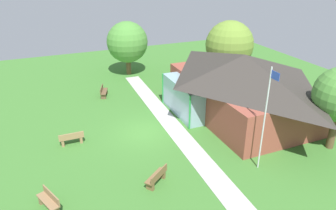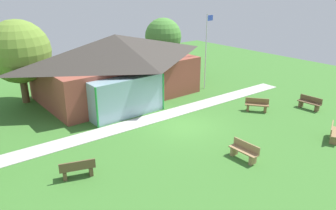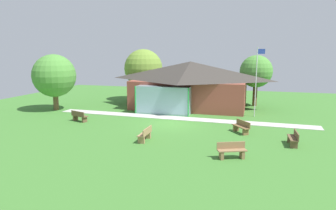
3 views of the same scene
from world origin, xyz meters
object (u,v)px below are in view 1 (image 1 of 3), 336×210
object	(u,v)px
flagpole	(265,116)
tree_west_hedge	(127,42)
pavilion	(240,84)
bench_front_right	(49,201)
tree_behind_pavilion_left	(229,45)
bench_mid_left	(104,92)
bench_front_center	(72,139)
bench_mid_right	(157,177)

from	to	relation	value
flagpole	tree_west_hedge	world-z (taller)	flagpole
flagpole	tree_west_hedge	bearing A→B (deg)	-173.30
flagpole	pavilion	bearing A→B (deg)	155.76
flagpole	bench_front_right	size ratio (longest dim) A/B	3.74
tree_behind_pavilion_left	flagpole	bearing A→B (deg)	-24.76
pavilion	bench_mid_left	world-z (taller)	pavilion
pavilion	flagpole	bearing A→B (deg)	-24.24
bench_front_center	bench_mid_right	bearing A→B (deg)	-58.15
bench_mid_right	tree_behind_pavilion_left	distance (m)	16.21
bench_front_right	tree_behind_pavilion_left	world-z (taller)	tree_behind_pavilion_left
pavilion	bench_front_center	world-z (taller)	pavilion
bench_mid_left	bench_mid_right	bearing A→B (deg)	19.50
bench_mid_right	tree_west_hedge	xyz separation A→B (m)	(-17.16, 3.54, 2.82)
tree_west_hedge	flagpole	bearing A→B (deg)	6.70
pavilion	bench_front_center	bearing A→B (deg)	-91.02
bench_front_center	bench_front_right	size ratio (longest dim) A/B	0.97
flagpole	bench_mid_right	size ratio (longest dim) A/B	3.98
bench_mid_left	bench_front_right	bearing A→B (deg)	-3.59
bench_mid_left	bench_front_center	world-z (taller)	same
flagpole	tree_west_hedge	size ratio (longest dim) A/B	1.11
tree_west_hedge	tree_behind_pavilion_left	bearing A→B (deg)	52.46
bench_front_right	bench_mid_left	bearing A→B (deg)	-45.60
bench_front_center	bench_front_right	world-z (taller)	same
flagpole	bench_mid_right	distance (m)	6.37
bench_mid_left	bench_front_center	size ratio (longest dim) A/B	1.04
flagpole	bench_mid_left	xyz separation A→B (m)	(-13.30, -5.69, -2.79)
bench_front_center	bench_mid_right	distance (m)	6.63
bench_front_right	bench_mid_right	xyz separation A→B (m)	(0.27, 5.18, 0.00)
flagpole	tree_behind_pavilion_left	xyz separation A→B (m)	(-12.11, 5.58, 0.38)
tree_west_hedge	bench_mid_left	bearing A→B (deg)	-37.11
bench_front_center	tree_west_hedge	size ratio (longest dim) A/B	0.29
pavilion	bench_mid_right	bearing A→B (deg)	-57.47
bench_front_center	pavilion	bearing A→B (deg)	-1.04
pavilion	bench_front_right	distance (m)	14.73
bench_front_center	tree_west_hedge	bearing A→B (deg)	58.57
bench_mid_right	bench_front_right	bearing A→B (deg)	139.42
bench_front_right	tree_behind_pavilion_left	xyz separation A→B (m)	(-10.98, 16.43, 3.17)
tree_west_hedge	tree_behind_pavilion_left	xyz separation A→B (m)	(5.92, 7.70, 0.35)
pavilion	tree_west_hedge	distance (m)	12.78
pavilion	bench_mid_right	size ratio (longest dim) A/B	7.99
bench_mid_right	tree_west_hedge	size ratio (longest dim) A/B	0.28
flagpole	bench_mid_right	world-z (taller)	flagpole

